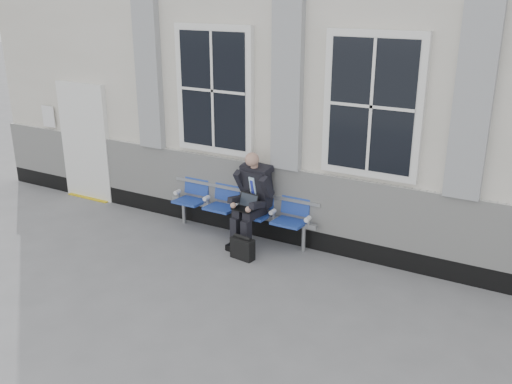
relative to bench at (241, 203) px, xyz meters
The scene contains 5 objects.
ground 2.16m from the bench, 39.31° to the right, with size 70.00×70.00×0.00m, color slate.
station_building 3.16m from the bench, 53.36° to the left, with size 14.40×4.40×4.49m.
bench is the anchor object (origin of this frame).
businessman 0.39m from the bench, 25.30° to the right, with size 0.61×0.82×1.45m.
briefcase 0.91m from the bench, 57.44° to the right, with size 0.37×0.19×0.36m.
Camera 1 is at (2.70, -5.79, 3.71)m, focal length 40.00 mm.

